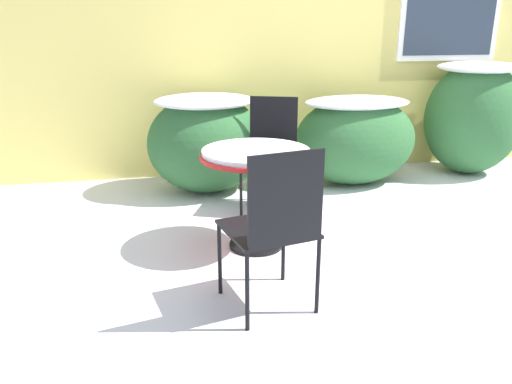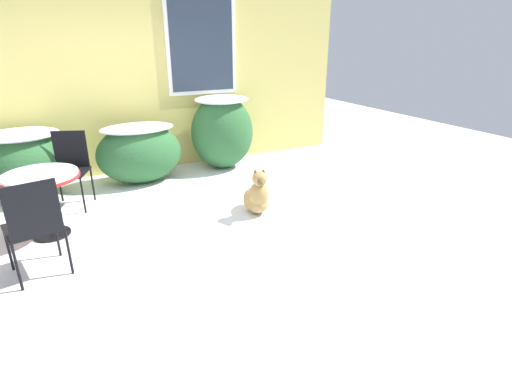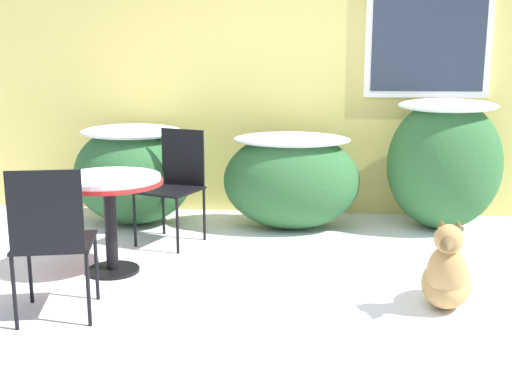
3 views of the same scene
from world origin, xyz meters
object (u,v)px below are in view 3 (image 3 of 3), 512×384
dog (447,276)px  patio_chair_near_table (175,181)px  patio_chair_far_side (52,236)px  patio_table (109,193)px

dog → patio_chair_near_table: bearing=160.0°
patio_chair_near_table → patio_chair_far_side: 1.75m
patio_table → dog: 2.41m
patio_table → dog: bearing=-11.7°
patio_chair_near_table → dog: bearing=-11.9°
patio_table → patio_chair_far_side: patio_chair_far_side is taller
patio_chair_near_table → patio_chair_far_side: (-0.38, -1.70, 0.00)m
patio_table → patio_chair_near_table: size_ratio=0.82×
patio_table → patio_chair_near_table: patio_chair_near_table is taller
patio_table → patio_chair_far_side: size_ratio=0.82×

